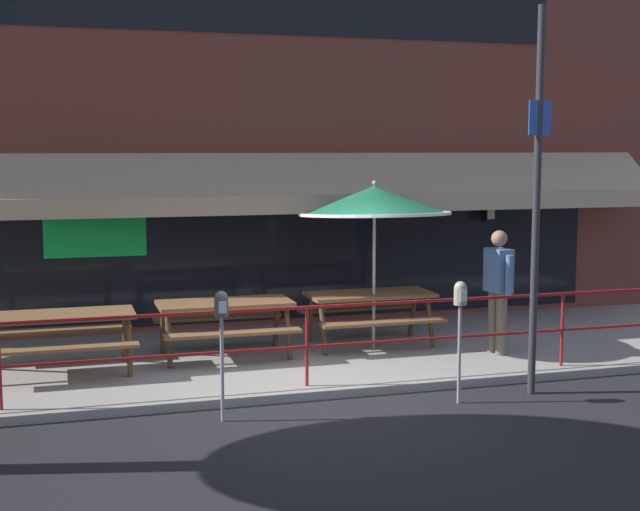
% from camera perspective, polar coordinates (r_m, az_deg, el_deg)
% --- Properties ---
extents(ground_plane, '(120.00, 120.00, 0.00)m').
position_cam_1_polar(ground_plane, '(10.50, -0.39, -9.27)').
color(ground_plane, black).
extents(patio_deck, '(15.00, 4.00, 0.10)m').
position_cam_1_polar(patio_deck, '(12.36, -3.00, -6.56)').
color(patio_deck, gray).
rests_on(patio_deck, ground).
extents(restaurant_building, '(15.00, 1.60, 7.66)m').
position_cam_1_polar(restaurant_building, '(14.22, -5.25, 10.41)').
color(restaurant_building, brown).
rests_on(restaurant_building, ground).
extents(patio_railing, '(13.84, 0.04, 0.97)m').
position_cam_1_polar(patio_railing, '(10.59, -0.85, -4.68)').
color(patio_railing, maroon).
rests_on(patio_railing, patio_deck).
extents(picnic_table_left, '(1.80, 1.42, 0.76)m').
position_cam_1_polar(picnic_table_left, '(11.66, -16.21, -4.35)').
color(picnic_table_left, brown).
rests_on(picnic_table_left, patio_deck).
extents(picnic_table_centre, '(1.80, 1.42, 0.76)m').
position_cam_1_polar(picnic_table_centre, '(12.14, -6.11, -3.67)').
color(picnic_table_centre, brown).
rests_on(picnic_table_centre, patio_deck).
extents(picnic_table_right, '(1.80, 1.42, 0.76)m').
position_cam_1_polar(picnic_table_right, '(12.80, 3.22, -3.09)').
color(picnic_table_right, brown).
rests_on(picnic_table_right, patio_deck).
extents(patio_umbrella_right, '(2.14, 2.14, 2.38)m').
position_cam_1_polar(patio_umbrella_right, '(12.48, 3.51, 3.46)').
color(patio_umbrella_right, '#B7B2A8').
rests_on(patio_umbrella_right, patio_deck).
extents(pedestrian_walking, '(0.27, 0.62, 1.71)m').
position_cam_1_polar(pedestrian_walking, '(12.46, 11.33, -1.86)').
color(pedestrian_walking, '#665B4C').
rests_on(pedestrian_walking, patio_deck).
extents(parking_meter_near, '(0.15, 0.16, 1.42)m').
position_cam_1_polar(parking_meter_near, '(9.52, -6.33, -3.90)').
color(parking_meter_near, gray).
rests_on(parking_meter_near, ground).
extents(parking_meter_far, '(0.15, 0.16, 1.42)m').
position_cam_1_polar(parking_meter_far, '(10.27, 8.97, -3.15)').
color(parking_meter_far, gray).
rests_on(parking_meter_far, ground).
extents(street_sign_pole, '(0.28, 0.09, 4.55)m').
position_cam_1_polar(street_sign_pole, '(10.72, 13.70, 3.52)').
color(street_sign_pole, '#2D2D33').
rests_on(street_sign_pole, ground).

